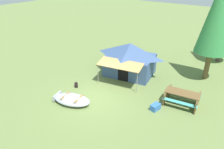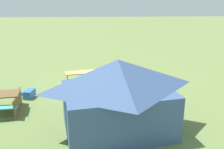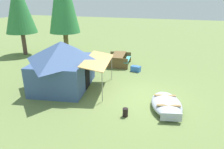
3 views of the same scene
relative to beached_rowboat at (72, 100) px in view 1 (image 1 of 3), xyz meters
name	(u,v)px [view 1 (image 1 of 3)]	position (x,y,z in m)	size (l,w,h in m)	color
ground_plane	(96,98)	(0.79, 1.26, -0.23)	(80.00, 80.00, 0.00)	olive
beached_rowboat	(72,100)	(0.00, 0.00, 0.00)	(2.47, 1.75, 0.44)	#A7ACBE
canvas_cabin_tent	(130,59)	(0.66, 5.26, 1.01)	(4.01, 4.27, 2.40)	#3C5586
picnic_table	(182,97)	(5.19, 3.73, 0.25)	(2.12, 1.76, 0.76)	brown
cooler_box	(155,107)	(4.24, 2.29, -0.06)	(0.58, 0.35, 0.34)	#346CC0
fuel_can	(76,85)	(-1.11, 1.46, -0.06)	(0.21, 0.21, 0.35)	black
pine_tree_back_left	(219,12)	(5.39, 7.92, 4.43)	(2.21, 2.21, 7.40)	brown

